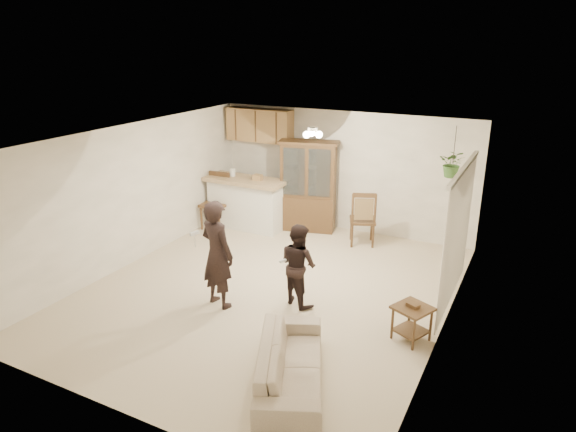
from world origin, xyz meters
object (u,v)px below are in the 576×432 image
at_px(adult, 217,250).
at_px(child, 298,263).
at_px(sofa, 290,357).
at_px(side_table, 412,323).
at_px(chair_hutch_left, 296,213).
at_px(china_hutch, 308,187).
at_px(chair_hutch_right, 362,229).
at_px(chair_bar, 215,213).

xyz_separation_m(adult, child, (1.06, 0.59, -0.22)).
height_order(sofa, side_table, sofa).
bearing_deg(chair_hutch_left, china_hutch, 22.53).
relative_size(child, chair_hutch_right, 1.21).
bearing_deg(china_hutch, chair_hutch_left, 159.35).
distance_m(adult, child, 1.24).
bearing_deg(chair_hutch_right, china_hutch, -33.39).
xyz_separation_m(chair_bar, chair_hutch_left, (1.52, 0.85, -0.03)).
height_order(adult, china_hutch, china_hutch).
height_order(china_hutch, side_table, china_hutch).
bearing_deg(china_hutch, adult, -101.62).
xyz_separation_m(adult, china_hutch, (-0.17, 3.59, 0.04)).
bearing_deg(china_hutch, child, -81.99).
distance_m(side_table, chair_bar, 5.41).
xyz_separation_m(child, chair_hutch_right, (0.07, 2.74, -0.36)).
xyz_separation_m(sofa, side_table, (1.03, 1.59, -0.11)).
distance_m(child, china_hutch, 3.25).
relative_size(chair_bar, chair_hutch_right, 1.07).
distance_m(chair_hutch_left, chair_hutch_right, 1.62).
bearing_deg(side_table, chair_bar, 153.64).
height_order(adult, chair_hutch_left, adult).
bearing_deg(chair_hutch_right, chair_bar, -12.11).
height_order(chair_hutch_left, chair_hutch_right, chair_hutch_right).
xyz_separation_m(child, side_table, (1.81, -0.23, -0.42)).
distance_m(sofa, chair_bar, 5.53).
distance_m(side_table, chair_hutch_left, 4.66).
xyz_separation_m(side_table, chair_hutch_left, (-3.33, 3.25, 0.05)).
bearing_deg(chair_hutch_left, adult, -53.93).
relative_size(side_table, chair_hutch_right, 0.54).
xyz_separation_m(adult, side_table, (2.87, 0.37, -0.64)).
relative_size(sofa, chair_hutch_right, 1.68).
bearing_deg(sofa, chair_bar, 19.73).
bearing_deg(chair_bar, sofa, -50.07).
relative_size(side_table, chair_bar, 0.50).
bearing_deg(side_table, china_hutch, 133.39).
distance_m(sofa, chair_hutch_left, 5.36).
bearing_deg(china_hutch, side_table, -60.98).
distance_m(sofa, child, 2.00).
distance_m(adult, side_table, 2.97).
xyz_separation_m(sofa, adult, (-1.84, 1.22, 0.53)).
bearing_deg(adult, side_table, -157.52).
height_order(china_hutch, chair_hutch_left, china_hutch).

